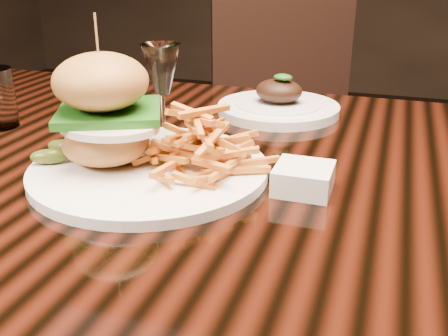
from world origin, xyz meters
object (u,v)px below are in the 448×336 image
(far_dish, at_px, (278,105))
(chair_far, at_px, (287,121))
(dining_table, at_px, (252,207))
(wine_glass, at_px, (162,73))
(burger_plate, at_px, (144,134))

(far_dish, bearing_deg, chair_far, 99.61)
(dining_table, bearing_deg, wine_glass, 174.02)
(wine_glass, distance_m, far_dish, 0.30)
(far_dish, relative_size, chair_far, 0.25)
(burger_plate, relative_size, wine_glass, 2.03)
(burger_plate, bearing_deg, far_dish, 60.23)
(wine_glass, relative_size, far_dish, 0.70)
(dining_table, height_order, chair_far, chair_far)
(wine_glass, xyz_separation_m, far_dish, (0.13, 0.25, -0.11))
(dining_table, distance_m, far_dish, 0.28)
(burger_plate, distance_m, wine_glass, 0.13)
(dining_table, height_order, burger_plate, burger_plate)
(burger_plate, height_order, wine_glass, burger_plate)
(far_dish, bearing_deg, wine_glass, -117.61)
(burger_plate, height_order, chair_far, burger_plate)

